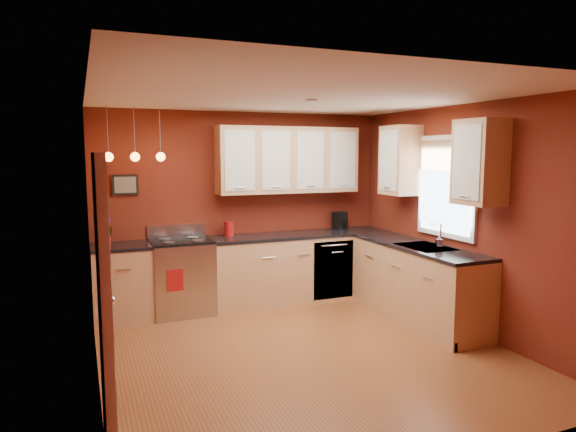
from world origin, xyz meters
name	(u,v)px	position (x,y,z in m)	size (l,w,h in m)	color
floor	(305,352)	(0.00, 0.00, 0.00)	(4.20, 4.20, 0.00)	brown
ceiling	(306,96)	(0.00, 0.00, 2.60)	(4.00, 4.20, 0.02)	white
wall_back	(243,207)	(0.00, 2.10, 1.30)	(4.00, 0.02, 2.60)	maroon
wall_front	(442,273)	(0.00, -2.10, 1.30)	(4.00, 0.02, 2.60)	maroon
wall_left	(93,241)	(-2.00, 0.00, 1.30)	(0.02, 4.20, 2.60)	maroon
wall_right	(464,218)	(2.00, 0.00, 1.30)	(0.02, 4.20, 2.60)	maroon
base_cabinets_back_left	(122,284)	(-1.65, 1.80, 0.45)	(0.70, 0.60, 0.90)	tan
base_cabinets_back_right	(300,268)	(0.73, 1.80, 0.45)	(2.54, 0.60, 0.90)	tan
base_cabinets_right	(416,284)	(1.70, 0.45, 0.45)	(0.60, 2.10, 0.90)	tan
counter_back_left	(121,246)	(-1.65, 1.80, 0.92)	(0.70, 0.62, 0.04)	black
counter_back_right	(300,235)	(0.73, 1.80, 0.92)	(2.54, 0.62, 0.04)	black
counter_right	(418,246)	(1.70, 0.45, 0.92)	(0.62, 2.10, 0.04)	black
gas_range	(182,276)	(-0.92, 1.80, 0.48)	(0.76, 0.64, 1.11)	#B1B0B5
dishwasher_front	(333,270)	(1.10, 1.51, 0.45)	(0.60, 0.02, 0.80)	#B1B0B5
sink	(425,249)	(1.70, 0.30, 0.92)	(0.50, 0.70, 0.33)	gray
window	(446,183)	(1.97, 0.30, 1.69)	(0.06, 1.02, 1.22)	white
door_left_wall	(105,311)	(-1.97, -1.20, 1.03)	(0.12, 0.82, 2.05)	white
upper_cabinets_back	(288,160)	(0.60, 1.93, 1.95)	(2.00, 0.35, 0.90)	tan
upper_cabinets_right	(436,161)	(1.82, 0.32, 1.95)	(0.35, 1.95, 0.90)	tan
wall_picture	(125,185)	(-1.55, 2.08, 1.65)	(0.32, 0.03, 0.26)	black
pendant_lights	(135,156)	(-1.45, 1.75, 2.01)	(0.71, 0.11, 0.66)	gray
red_canister	(229,229)	(-0.25, 1.94, 1.04)	(0.13, 0.13, 0.20)	#A31111
red_vase	(107,240)	(-1.81, 1.80, 1.01)	(0.09, 0.09, 0.14)	#A31111
flowers	(106,226)	(-1.81, 1.80, 1.18)	(0.13, 0.13, 0.23)	#A31111
coffee_maker	(340,221)	(1.42, 1.93, 1.06)	(0.20, 0.20, 0.26)	black
soap_pump	(439,241)	(1.78, 0.15, 1.02)	(0.07, 0.08, 0.16)	silver
dish_towel	(175,280)	(-1.06, 1.47, 0.52)	(0.20, 0.01, 0.27)	#A31111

